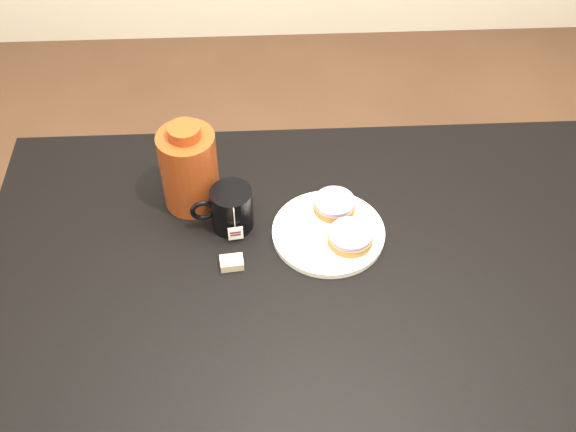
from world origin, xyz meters
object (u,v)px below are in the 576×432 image
at_px(teabag_pouch, 232,263).
at_px(table, 336,307).
at_px(mug, 231,208).
at_px(bagel_package, 189,168).
at_px(plate, 328,232).
at_px(bagel_back, 334,205).
at_px(bagel_front, 350,237).

bearing_deg(teabag_pouch, table, -13.35).
distance_m(mug, bagel_package, 0.12).
distance_m(plate, bagel_back, 0.06).
xyz_separation_m(plate, bagel_package, (-0.28, 0.11, 0.08)).
bearing_deg(bagel_package, mug, -42.15).
relative_size(bagel_front, bagel_package, 0.54).
bearing_deg(bagel_front, plate, 142.42).
relative_size(table, bagel_package, 7.02).
xyz_separation_m(bagel_front, mug, (-0.23, 0.07, 0.02)).
bearing_deg(bagel_front, bagel_package, 155.73).
relative_size(table, mug, 10.68).
height_order(mug, teabag_pouch, mug).
height_order(plate, bagel_front, bagel_front).
bearing_deg(table, bagel_package, 140.94).
xyz_separation_m(table, bagel_package, (-0.28, 0.23, 0.17)).
bearing_deg(bagel_back, plate, -105.84).
bearing_deg(bagel_back, table, -92.83).
bearing_deg(teabag_pouch, mug, 90.13).
distance_m(table, bagel_back, 0.21).
relative_size(bagel_back, bagel_package, 0.60).
distance_m(teabag_pouch, bagel_package, 0.22).
xyz_separation_m(mug, bagel_package, (-0.08, 0.07, 0.04)).
relative_size(plate, bagel_back, 1.91).
bearing_deg(plate, table, -86.14).
relative_size(teabag_pouch, bagel_package, 0.23).
bearing_deg(bagel_package, bagel_front, -24.27).
relative_size(bagel_back, bagel_front, 1.11).
xyz_separation_m(bagel_back, bagel_package, (-0.29, 0.05, 0.07)).
bearing_deg(teabag_pouch, bagel_back, 31.75).
relative_size(mug, teabag_pouch, 2.91).
distance_m(bagel_front, bagel_package, 0.35).
xyz_separation_m(table, mug, (-0.20, 0.16, 0.13)).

